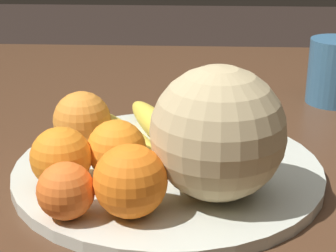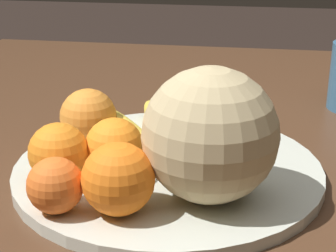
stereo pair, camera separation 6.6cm
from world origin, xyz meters
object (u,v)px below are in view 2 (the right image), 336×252
(fruit_bowl, at_px, (168,169))
(melon, at_px, (214,135))
(orange_back_left, at_px, (88,117))
(orange_front_right, at_px, (55,185))
(orange_back_right, at_px, (118,179))
(orange_mid_center, at_px, (58,153))
(produce_tag, at_px, (135,189))
(banana_bunch, at_px, (163,126))
(orange_front_left, at_px, (115,146))

(fruit_bowl, xyz_separation_m, melon, (0.07, 0.06, 0.08))
(fruit_bowl, bearing_deg, orange_back_left, -113.59)
(fruit_bowl, height_order, orange_front_right, orange_front_right)
(orange_front_right, bearing_deg, orange_back_right, 97.25)
(orange_mid_center, height_order, produce_tag, orange_mid_center)
(banana_bunch, height_order, produce_tag, banana_bunch)
(banana_bunch, xyz_separation_m, orange_back_right, (0.20, -0.01, 0.02))
(orange_front_left, distance_m, orange_back_left, 0.10)
(banana_bunch, distance_m, orange_mid_center, 0.17)
(fruit_bowl, distance_m, orange_front_right, 0.16)
(orange_back_right, distance_m, produce_tag, 0.06)
(orange_mid_center, distance_m, orange_back_right, 0.10)
(banana_bunch, height_order, orange_back_left, orange_back_left)
(banana_bunch, relative_size, orange_front_right, 3.97)
(melon, bearing_deg, orange_back_left, -125.32)
(orange_front_left, height_order, orange_back_left, orange_back_left)
(melon, xyz_separation_m, orange_mid_center, (-0.01, -0.17, -0.04))
(melon, distance_m, orange_mid_center, 0.18)
(orange_mid_center, xyz_separation_m, orange_back_right, (0.06, 0.08, 0.00))
(orange_front_right, bearing_deg, banana_bunch, 160.18)
(orange_mid_center, bearing_deg, orange_front_left, 116.16)
(orange_front_left, bearing_deg, orange_front_right, -21.61)
(melon, distance_m, banana_bunch, 0.18)
(fruit_bowl, bearing_deg, produce_tag, -19.34)
(banana_bunch, relative_size, produce_tag, 2.95)
(orange_front_right, height_order, orange_back_left, orange_back_left)
(banana_bunch, height_order, orange_back_right, orange_back_right)
(produce_tag, bearing_deg, melon, 102.42)
(orange_back_left, height_order, produce_tag, orange_back_left)
(melon, relative_size, orange_back_right, 1.91)
(orange_back_left, xyz_separation_m, produce_tag, (0.12, 0.09, -0.04))
(banana_bunch, xyz_separation_m, produce_tag, (0.15, -0.01, -0.02))
(orange_back_left, bearing_deg, melon, 54.68)
(banana_bunch, relative_size, orange_back_right, 3.09)
(banana_bunch, distance_m, orange_back_right, 0.20)
(fruit_bowl, distance_m, melon, 0.12)
(orange_back_left, bearing_deg, produce_tag, 36.03)
(orange_mid_center, xyz_separation_m, produce_tag, (0.01, 0.09, -0.03))
(melon, height_order, produce_tag, melon)
(fruit_bowl, bearing_deg, orange_back_right, -14.75)
(banana_bunch, relative_size, orange_front_left, 3.39)
(orange_front_left, height_order, produce_tag, orange_front_left)
(orange_front_left, height_order, orange_mid_center, same)
(orange_front_left, bearing_deg, fruit_bowl, 118.90)
(fruit_bowl, height_order, produce_tag, produce_tag)
(orange_back_right, bearing_deg, orange_front_right, -82.75)
(orange_mid_center, distance_m, orange_back_left, 0.11)
(orange_front_left, relative_size, orange_front_right, 1.17)
(melon, bearing_deg, orange_mid_center, -94.21)
(banana_bunch, bearing_deg, melon, -176.22)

